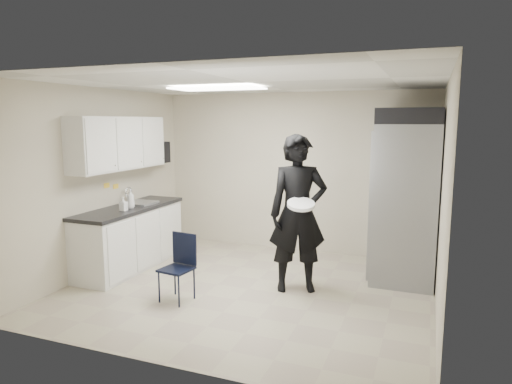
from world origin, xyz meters
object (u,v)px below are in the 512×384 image
at_px(folding_chair, 176,269).
at_px(man_tuxedo, 298,214).
at_px(lower_counter, 130,239).
at_px(commercial_fridge, 407,201).

bearing_deg(folding_chair, man_tuxedo, 43.20).
bearing_deg(man_tuxedo, folding_chair, -168.05).
distance_m(folding_chair, man_tuxedo, 1.64).
height_order(folding_chair, man_tuxedo, man_tuxedo).
distance_m(lower_counter, folding_chair, 1.56).
bearing_deg(lower_counter, folding_chair, -33.93).
distance_m(lower_counter, man_tuxedo, 2.60).
bearing_deg(commercial_fridge, man_tuxedo, -139.32).
relative_size(lower_counter, commercial_fridge, 0.90).
relative_size(commercial_fridge, man_tuxedo, 1.06).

